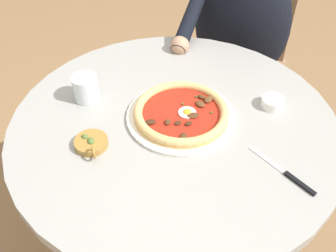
{
  "coord_description": "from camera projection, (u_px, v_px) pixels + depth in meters",
  "views": [
    {
      "loc": [
        -0.37,
        0.71,
        1.47
      ],
      "look_at": [
        0.01,
        0.02,
        0.73
      ],
      "focal_mm": 39.79,
      "sensor_mm": 36.0,
      "label": 1
    }
  ],
  "objects": [
    {
      "name": "pizza_on_plate",
      "position": [
        181.0,
        113.0,
        1.08
      ],
      "size": [
        0.32,
        0.32,
        0.04
      ],
      "color": "white",
      "rests_on": "dining_table"
    },
    {
      "name": "water_glass",
      "position": [
        86.0,
        90.0,
        1.13
      ],
      "size": [
        0.08,
        0.08,
        0.08
      ],
      "color": "silver",
      "rests_on": "dining_table"
    },
    {
      "name": "cafe_chair_diner",
      "position": [
        244.0,
        52.0,
        1.76
      ],
      "size": [
        0.41,
        0.42,
        0.85
      ],
      "color": "#957050",
      "rests_on": "ground"
    },
    {
      "name": "dining_table",
      "position": [
        174.0,
        153.0,
        1.18
      ],
      "size": [
        0.96,
        0.96,
        0.74
      ],
      "color": "#999993",
      "rests_on": "ground"
    },
    {
      "name": "ramekin_capers",
      "position": [
        273.0,
        102.0,
        1.12
      ],
      "size": [
        0.07,
        0.07,
        0.03
      ],
      "color": "white",
      "rests_on": "dining_table"
    },
    {
      "name": "steak_knife",
      "position": [
        290.0,
        177.0,
        0.93
      ],
      "size": [
        0.19,
        0.09,
        0.01
      ],
      "color": "silver",
      "rests_on": "dining_table"
    },
    {
      "name": "ground_plane",
      "position": [
        172.0,
        249.0,
        1.6
      ],
      "size": [
        6.0,
        6.0,
        0.02
      ],
      "primitive_type": "cube",
      "color": "olive"
    },
    {
      "name": "olive_pan",
      "position": [
        91.0,
        143.0,
        1.0
      ],
      "size": [
        0.1,
        0.1,
        0.04
      ],
      "color": "olive",
      "rests_on": "dining_table"
    },
    {
      "name": "diner_person",
      "position": [
        234.0,
        66.0,
        1.67
      ],
      "size": [
        0.41,
        0.5,
        1.16
      ],
      "color": "#282833",
      "rests_on": "ground"
    }
  ]
}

